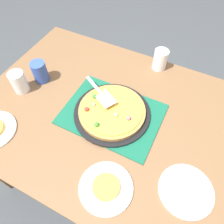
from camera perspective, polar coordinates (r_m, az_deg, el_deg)
name	(u,v)px	position (r m, az deg, el deg)	size (l,w,h in m)	color
ground_plane	(112,169)	(1.75, 0.00, -14.87)	(8.00, 8.00, 0.00)	#3D4247
dining_table	(112,126)	(1.17, 0.00, -3.69)	(1.40, 1.00, 0.75)	brown
placemat	(112,114)	(1.07, 0.00, -0.53)	(0.48, 0.36, 0.01)	#145B42
pizza_pan	(112,113)	(1.07, 0.00, -0.22)	(0.38, 0.38, 0.01)	black
pizza	(112,110)	(1.05, -0.08, 0.44)	(0.33, 0.33, 0.05)	#B78442
plate_near_left	(106,188)	(0.91, -1.61, -19.53)	(0.22, 0.22, 0.01)	white
plate_side	(186,191)	(0.96, 19.08, -19.19)	(0.22, 0.22, 0.01)	white
served_slice_left	(106,187)	(0.90, -1.63, -19.30)	(0.11, 0.11, 0.02)	gold
cup_near	(19,82)	(1.24, -23.54, 7.34)	(0.08, 0.08, 0.12)	white
cup_far	(160,60)	(1.29, 12.73, 13.47)	(0.08, 0.08, 0.12)	white
cup_corner	(40,72)	(1.25, -18.65, 10.11)	(0.08, 0.08, 0.12)	#3351AD
pizza_server	(101,93)	(1.07, -2.94, 5.02)	(0.22, 0.15, 0.01)	silver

